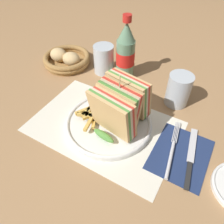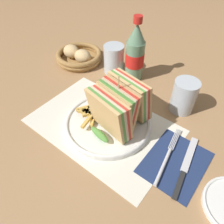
# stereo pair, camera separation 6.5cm
# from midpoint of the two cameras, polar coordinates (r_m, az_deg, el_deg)

# --- Properties ---
(ground_plane) EXTENTS (4.00, 4.00, 0.00)m
(ground_plane) POSITION_cam_midpoint_polar(r_m,az_deg,el_deg) (0.67, 1.41, -2.87)
(ground_plane) COLOR #9E754C
(placemat) EXTENTS (0.43, 0.28, 0.00)m
(placemat) POSITION_cam_midpoint_polar(r_m,az_deg,el_deg) (0.66, 0.26, -3.54)
(placemat) COLOR silver
(placemat) RESTS_ON ground_plane
(plate_main) EXTENTS (0.26, 0.26, 0.02)m
(plate_main) POSITION_cam_midpoint_polar(r_m,az_deg,el_deg) (0.66, 1.74, -2.95)
(plate_main) COLOR white
(plate_main) RESTS_ON ground_plane
(club_sandwich) EXTENTS (0.14, 0.19, 0.17)m
(club_sandwich) POSITION_cam_midpoint_polar(r_m,az_deg,el_deg) (0.60, 4.78, 1.26)
(club_sandwich) COLOR tan
(club_sandwich) RESTS_ON plate_main
(fries_pile) EXTENTS (0.08, 0.12, 0.02)m
(fries_pile) POSITION_cam_midpoint_polar(r_m,az_deg,el_deg) (0.66, -2.45, -0.12)
(fries_pile) COLOR gold
(fries_pile) RESTS_ON plate_main
(ketchup_blob) EXTENTS (0.05, 0.04, 0.02)m
(ketchup_blob) POSITION_cam_midpoint_polar(r_m,az_deg,el_deg) (0.68, 0.55, 1.47)
(ketchup_blob) COLOR maroon
(ketchup_blob) RESTS_ON plate_main
(napkin) EXTENTS (0.14, 0.18, 0.00)m
(napkin) POSITION_cam_midpoint_polar(r_m,az_deg,el_deg) (0.62, 19.41, -12.18)
(napkin) COLOR navy
(napkin) RESTS_ON ground_plane
(fork) EXTENTS (0.04, 0.20, 0.01)m
(fork) POSITION_cam_midpoint_polar(r_m,az_deg,el_deg) (0.60, 16.93, -12.13)
(fork) COLOR silver
(fork) RESTS_ON napkin
(knife) EXTENTS (0.05, 0.20, 0.00)m
(knife) POSITION_cam_midpoint_polar(r_m,az_deg,el_deg) (0.61, 21.59, -13.23)
(knife) COLOR black
(knife) RESTS_ON napkin
(coke_bottle_near) EXTENTS (0.07, 0.07, 0.23)m
(coke_bottle_near) POSITION_cam_midpoint_polar(r_m,az_deg,el_deg) (0.80, 8.45, 14.72)
(coke_bottle_near) COLOR slate
(coke_bottle_near) RESTS_ON ground_plane
(glass_near) EXTENTS (0.08, 0.08, 0.11)m
(glass_near) POSITION_cam_midpoint_polar(r_m,az_deg,el_deg) (0.73, 20.60, 3.36)
(glass_near) COLOR silver
(glass_near) RESTS_ON ground_plane
(glass_far) EXTENTS (0.08, 0.08, 0.11)m
(glass_far) POSITION_cam_midpoint_polar(r_m,az_deg,el_deg) (0.85, 2.70, 13.57)
(glass_far) COLOR silver
(glass_far) RESTS_ON ground_plane
(bread_basket) EXTENTS (0.19, 0.19, 0.07)m
(bread_basket) POSITION_cam_midpoint_polar(r_m,az_deg,el_deg) (0.93, -6.70, 14.24)
(bread_basket) COLOR olive
(bread_basket) RESTS_ON ground_plane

